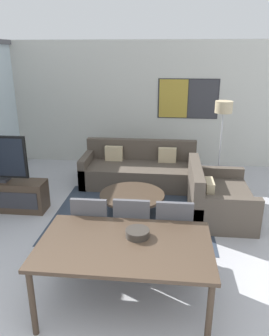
{
  "coord_description": "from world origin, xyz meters",
  "views": [
    {
      "loc": [
        0.49,
        -1.72,
        2.54
      ],
      "look_at": [
        0.03,
        2.73,
        0.95
      ],
      "focal_mm": 35.0,
      "sensor_mm": 36.0,
      "label": 1
    }
  ],
  "objects_px": {
    "coffee_table": "(132,199)",
    "dining_chair_left": "(92,227)",
    "floor_lamp": "(223,115)",
    "dining_table": "(125,249)",
    "tv_console": "(0,195)",
    "dining_chair_centre": "(133,227)",
    "sofa_side": "(214,199)",
    "sofa_main": "(140,170)",
    "dining_chair_right": "(173,230)",
    "fruit_bowl": "(138,233)"
  },
  "relations": [
    {
      "from": "coffee_table",
      "to": "dining_table",
      "type": "bearing_deg",
      "value": -85.75
    },
    {
      "from": "dining_chair_right",
      "to": "sofa_main",
      "type": "bearing_deg",
      "value": 103.22
    },
    {
      "from": "sofa_main",
      "to": "sofa_side",
      "type": "xyz_separation_m",
      "value": [
        1.34,
        -1.26,
        0.0
      ]
    },
    {
      "from": "dining_chair_left",
      "to": "dining_chair_centre",
      "type": "relative_size",
      "value": 1.0
    },
    {
      "from": "fruit_bowl",
      "to": "dining_chair_centre",
      "type": "bearing_deg",
      "value": 101.14
    },
    {
      "from": "dining_table",
      "to": "fruit_bowl",
      "type": "bearing_deg",
      "value": 50.71
    },
    {
      "from": "dining_chair_centre",
      "to": "dining_table",
      "type": "bearing_deg",
      "value": -90.0
    },
    {
      "from": "floor_lamp",
      "to": "sofa_main",
      "type": "bearing_deg",
      "value": -179.45
    },
    {
      "from": "dining_chair_right",
      "to": "coffee_table",
      "type": "bearing_deg",
      "value": 115.66
    },
    {
      "from": "sofa_side",
      "to": "dining_table",
      "type": "bearing_deg",
      "value": 151.74
    },
    {
      "from": "sofa_side",
      "to": "dining_chair_centre",
      "type": "xyz_separation_m",
      "value": [
        -1.18,
        -1.49,
        0.25
      ]
    },
    {
      "from": "sofa_main",
      "to": "floor_lamp",
      "type": "relative_size",
      "value": 1.35
    },
    {
      "from": "sofa_side",
      "to": "dining_chair_left",
      "type": "xyz_separation_m",
      "value": [
        -1.68,
        -1.52,
        0.25
      ]
    },
    {
      "from": "sofa_main",
      "to": "coffee_table",
      "type": "bearing_deg",
      "value": -90.0
    },
    {
      "from": "coffee_table",
      "to": "dining_chair_left",
      "type": "relative_size",
      "value": 1.11
    },
    {
      "from": "dining_chair_left",
      "to": "floor_lamp",
      "type": "relative_size",
      "value": 0.56
    },
    {
      "from": "tv_console",
      "to": "floor_lamp",
      "type": "bearing_deg",
      "value": 20.74
    },
    {
      "from": "dining_table",
      "to": "coffee_table",
      "type": "bearing_deg",
      "value": 94.25
    },
    {
      "from": "sofa_side",
      "to": "fruit_bowl",
      "type": "relative_size",
      "value": 5.79
    },
    {
      "from": "dining_chair_left",
      "to": "dining_chair_centre",
      "type": "distance_m",
      "value": 0.5
    },
    {
      "from": "dining_chair_centre",
      "to": "coffee_table",
      "type": "bearing_deg",
      "value": 96.53
    },
    {
      "from": "floor_lamp",
      "to": "dining_chair_centre",
      "type": "bearing_deg",
      "value": -117.07
    },
    {
      "from": "dining_table",
      "to": "dining_chair_centre",
      "type": "relative_size",
      "value": 1.82
    },
    {
      "from": "coffee_table",
      "to": "dining_table",
      "type": "distance_m",
      "value": 2.1
    },
    {
      "from": "dining_table",
      "to": "dining_chair_left",
      "type": "bearing_deg",
      "value": 125.71
    },
    {
      "from": "tv_console",
      "to": "dining_chair_centre",
      "type": "distance_m",
      "value": 2.75
    },
    {
      "from": "dining_chair_centre",
      "to": "floor_lamp",
      "type": "relative_size",
      "value": 0.56
    },
    {
      "from": "sofa_side",
      "to": "dining_table",
      "type": "xyz_separation_m",
      "value": [
        -1.18,
        -2.2,
        0.42
      ]
    },
    {
      "from": "dining_table",
      "to": "dining_chair_right",
      "type": "height_order",
      "value": "dining_chair_right"
    },
    {
      "from": "dining_chair_right",
      "to": "floor_lamp",
      "type": "height_order",
      "value": "floor_lamp"
    },
    {
      "from": "tv_console",
      "to": "fruit_bowl",
      "type": "relative_size",
      "value": 6.35
    },
    {
      "from": "coffee_table",
      "to": "dining_chair_centre",
      "type": "relative_size",
      "value": 1.11
    },
    {
      "from": "sofa_main",
      "to": "dining_chair_centre",
      "type": "xyz_separation_m",
      "value": [
        0.15,
        -2.75,
        0.25
      ]
    },
    {
      "from": "coffee_table",
      "to": "dining_chair_left",
      "type": "xyz_separation_m",
      "value": [
        -0.34,
        -1.37,
        0.24
      ]
    },
    {
      "from": "dining_chair_right",
      "to": "floor_lamp",
      "type": "bearing_deg",
      "value": 71.74
    },
    {
      "from": "fruit_bowl",
      "to": "sofa_side",
      "type": "bearing_deg",
      "value": 62.59
    },
    {
      "from": "tv_console",
      "to": "coffee_table",
      "type": "distance_m",
      "value": 2.25
    },
    {
      "from": "tv_console",
      "to": "sofa_side",
      "type": "bearing_deg",
      "value": 2.69
    },
    {
      "from": "tv_console",
      "to": "sofa_main",
      "type": "height_order",
      "value": "sofa_main"
    },
    {
      "from": "dining_table",
      "to": "floor_lamp",
      "type": "relative_size",
      "value": 1.02
    },
    {
      "from": "coffee_table",
      "to": "dining_chair_left",
      "type": "distance_m",
      "value": 1.43
    },
    {
      "from": "dining_chair_right",
      "to": "fruit_bowl",
      "type": "relative_size",
      "value": 3.81
    },
    {
      "from": "tv_console",
      "to": "sofa_main",
      "type": "relative_size",
      "value": 0.7
    },
    {
      "from": "tv_console",
      "to": "dining_table",
      "type": "distance_m",
      "value": 3.18
    },
    {
      "from": "sofa_main",
      "to": "tv_console",
      "type": "bearing_deg",
      "value": -147.56
    },
    {
      "from": "dining_chair_centre",
      "to": "sofa_side",
      "type": "bearing_deg",
      "value": 51.43
    },
    {
      "from": "sofa_side",
      "to": "fruit_bowl",
      "type": "distance_m",
      "value": 2.39
    },
    {
      "from": "sofa_main",
      "to": "fruit_bowl",
      "type": "bearing_deg",
      "value": -85.41
    },
    {
      "from": "dining_chair_left",
      "to": "dining_chair_centre",
      "type": "bearing_deg",
      "value": 3.41
    },
    {
      "from": "coffee_table",
      "to": "tv_console",
      "type": "bearing_deg",
      "value": -179.53
    }
  ]
}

